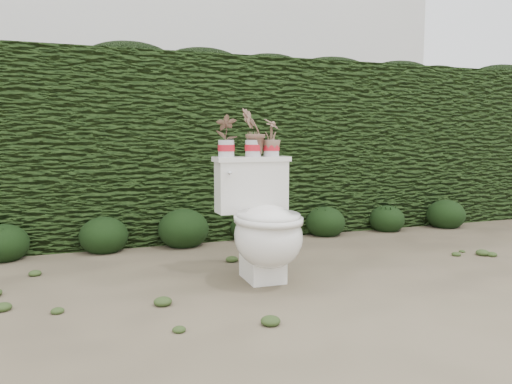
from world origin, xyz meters
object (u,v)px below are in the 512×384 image
object	(u,v)px
potted_plant_left	(226,137)
potted_plant_right	(271,139)
toilet	(264,225)
potted_plant_center	(253,134)

from	to	relation	value
potted_plant_left	potted_plant_right	xyz separation A→B (m)	(0.31, -0.01, -0.01)
toilet	potted_plant_right	distance (m)	0.61
potted_plant_left	potted_plant_right	world-z (taller)	potted_plant_left
toilet	potted_plant_left	xyz separation A→B (m)	(-0.17, 0.24, 0.55)
potted_plant_right	potted_plant_left	bearing A→B (deg)	125.68
toilet	potted_plant_left	bearing A→B (deg)	125.86
potted_plant_left	toilet	bearing A→B (deg)	128.77
toilet	potted_plant_right	world-z (taller)	potted_plant_right
potted_plant_center	potted_plant_right	distance (m)	0.13
toilet	potted_plant_right	bearing A→B (deg)	59.60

